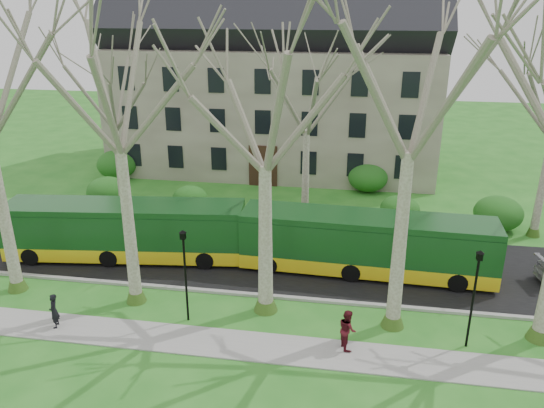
# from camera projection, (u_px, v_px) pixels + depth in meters

# --- Properties ---
(ground) EXTENTS (120.00, 120.00, 0.00)m
(ground) POSITION_uv_depth(u_px,v_px,m) (323.00, 320.00, 23.86)
(ground) COLOR #277020
(ground) RESTS_ON ground
(sidewalk) EXTENTS (70.00, 2.00, 0.06)m
(sidewalk) POSITION_uv_depth(u_px,v_px,m) (319.00, 353.00, 21.55)
(sidewalk) COLOR gray
(sidewalk) RESTS_ON ground
(road) EXTENTS (80.00, 8.00, 0.06)m
(road) POSITION_uv_depth(u_px,v_px,m) (331.00, 264.00, 28.92)
(road) COLOR black
(road) RESTS_ON ground
(curb) EXTENTS (80.00, 0.25, 0.14)m
(curb) POSITION_uv_depth(u_px,v_px,m) (326.00, 301.00, 25.22)
(curb) COLOR #A5A39E
(curb) RESTS_ON ground
(building) EXTENTS (26.50, 12.20, 16.00)m
(building) POSITION_uv_depth(u_px,v_px,m) (275.00, 71.00, 44.03)
(building) COLOR slate
(building) RESTS_ON ground
(tree_row_verge) EXTENTS (49.00, 7.00, 14.00)m
(tree_row_verge) POSITION_uv_depth(u_px,v_px,m) (330.00, 169.00, 21.65)
(tree_row_verge) COLOR gray
(tree_row_verge) RESTS_ON ground
(tree_row_far) EXTENTS (33.00, 7.00, 12.00)m
(tree_row_far) POSITION_uv_depth(u_px,v_px,m) (318.00, 133.00, 32.07)
(tree_row_far) COLOR gray
(tree_row_far) RESTS_ON ground
(lamp_row) EXTENTS (36.22, 0.22, 4.30)m
(lamp_row) POSITION_uv_depth(u_px,v_px,m) (324.00, 280.00, 22.02)
(lamp_row) COLOR black
(lamp_row) RESTS_ON ground
(hedges) EXTENTS (30.60, 8.60, 2.00)m
(hedges) POSITION_uv_depth(u_px,v_px,m) (272.00, 191.00, 37.12)
(hedges) COLOR #255317
(hedges) RESTS_ON ground
(bus_lead) EXTENTS (13.20, 4.19, 3.24)m
(bus_lead) POSITION_uv_depth(u_px,v_px,m) (126.00, 230.00, 29.10)
(bus_lead) COLOR #134419
(bus_lead) RESTS_ON road
(bus_follow) EXTENTS (13.05, 3.17, 3.24)m
(bus_follow) POSITION_uv_depth(u_px,v_px,m) (366.00, 243.00, 27.48)
(bus_follow) COLOR #134419
(bus_follow) RESTS_ON road
(pedestrian_a) EXTENTS (0.53, 0.66, 1.58)m
(pedestrian_a) POSITION_uv_depth(u_px,v_px,m) (54.00, 311.00, 22.98)
(pedestrian_a) COLOR black
(pedestrian_a) RESTS_ON sidewalk
(pedestrian_b) EXTENTS (0.91, 1.02, 1.73)m
(pedestrian_b) POSITION_uv_depth(u_px,v_px,m) (347.00, 329.00, 21.56)
(pedestrian_b) COLOR #4F121A
(pedestrian_b) RESTS_ON sidewalk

